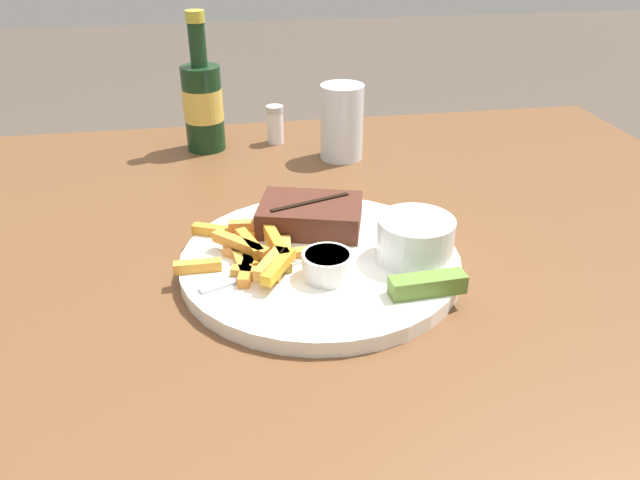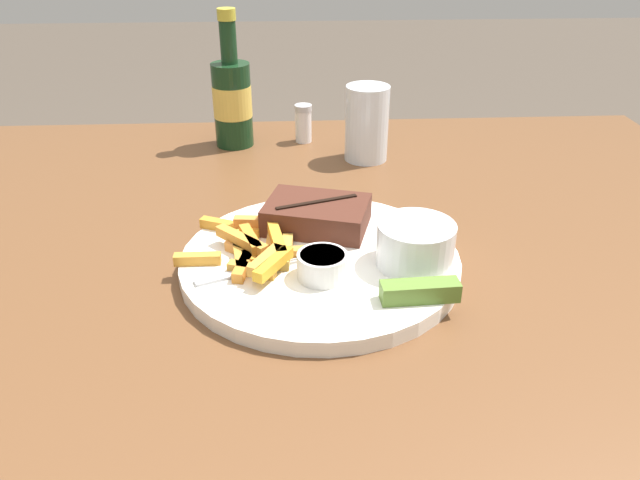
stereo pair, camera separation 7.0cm
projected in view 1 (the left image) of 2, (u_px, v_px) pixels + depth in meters
name	position (u px, v px, depth m)	size (l,w,h in m)	color
dining_table	(320.00, 324.00, 0.76)	(1.25, 1.08, 0.74)	brown
dinner_plate	(320.00, 262.00, 0.71)	(0.32, 0.32, 0.02)	white
steak_portion	(314.00, 215.00, 0.76)	(0.14, 0.12, 0.04)	#472319
fries_pile	(254.00, 251.00, 0.70)	(0.16, 0.16, 0.02)	gold
coleslaw_cup	(415.00, 237.00, 0.69)	(0.09, 0.09, 0.05)	white
dipping_sauce_cup	(328.00, 264.00, 0.66)	(0.05, 0.05, 0.03)	silver
pickle_spear	(427.00, 285.00, 0.64)	(0.08, 0.03, 0.02)	#567A2D
fork_utensil	(253.00, 275.00, 0.67)	(0.13, 0.06, 0.00)	#B7B7BC
beer_bottle	(203.00, 103.00, 1.02)	(0.06, 0.06, 0.22)	#143319
drinking_glass	(342.00, 122.00, 0.99)	(0.07, 0.07, 0.12)	silver
salt_shaker	(275.00, 124.00, 1.07)	(0.03, 0.03, 0.07)	white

